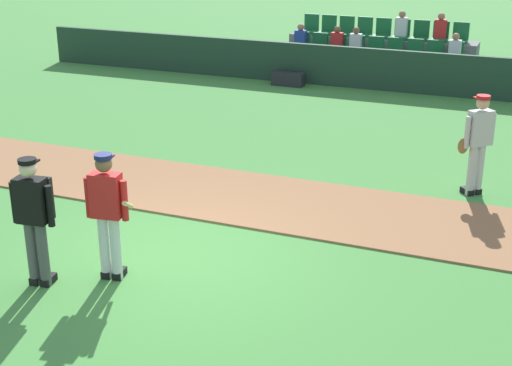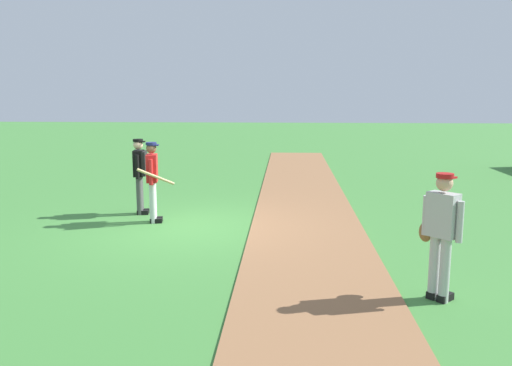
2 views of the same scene
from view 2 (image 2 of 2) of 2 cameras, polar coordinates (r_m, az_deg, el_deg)
name	(u,v)px [view 2 (image 2 of 2)]	position (r m, az deg, el deg)	size (l,w,h in m)	color
ground_plane	(190,227)	(11.23, -7.22, -4.80)	(80.00, 80.00, 0.00)	#42843A
infield_dirt_path	(307,229)	(11.05, 5.54, -4.93)	(28.00, 2.35, 0.03)	#936642
batter_red_jersey	(153,179)	(11.61, -11.15, 0.45)	(0.73, 0.74, 1.76)	silver
umpire_home_plate	(140,172)	(12.49, -12.46, 1.19)	(0.59, 0.34, 1.76)	#4C4C4C
runner_grey_jersey	(441,232)	(7.51, 19.39, -5.02)	(0.57, 0.50, 1.76)	#B2B2B2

